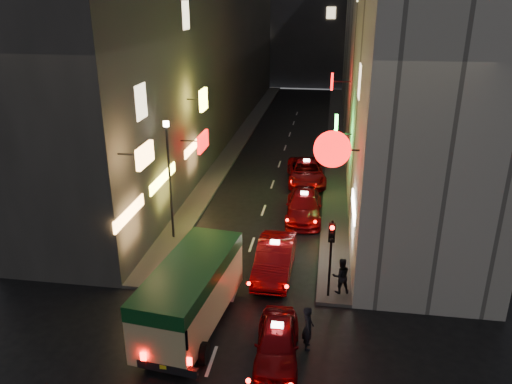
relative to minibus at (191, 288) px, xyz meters
The scene contains 14 objects.
building_left 29.79m from the minibus, 103.61° to the left, with size 7.44×52.16×18.00m.
building_right 30.43m from the minibus, 71.86° to the left, with size 7.97×52.00×18.00m.
building_far 60.80m from the minibus, 88.86° to the left, with size 30.00×10.00×22.00m, color #343439.
sidewalk_left 28.29m from the minibus, 96.20° to the left, with size 1.50×52.00×0.15m, color #413E3C.
sidewalk_right 28.65m from the minibus, 79.02° to the left, with size 1.50×52.00×0.15m, color #413E3C.
minibus is the anchor object (origin of this frame).
taxi_near 3.84m from the minibus, 21.64° to the right, with size 2.21×4.85×1.68m.
taxi_second 5.24m from the minibus, 58.54° to the left, with size 2.34×5.61×1.95m.
taxi_third 11.54m from the minibus, 71.55° to the left, with size 2.35×5.35×1.85m.
taxi_far 17.27m from the minibus, 78.53° to the left, with size 2.84×5.72×1.92m.
pedestrian_crossing 4.61m from the minibus, ahead, with size 0.65×0.42×1.96m, color black.
pedestrian_sidewalk 6.48m from the minibus, 27.89° to the left, with size 0.68×0.43×1.81m, color black.
traffic_light 5.87m from the minibus, 26.12° to the left, with size 0.26×0.43×3.50m.
lamp_post 7.95m from the minibus, 112.97° to the left, with size 0.28×0.28×6.22m.
Camera 1 is at (3.69, -9.82, 12.01)m, focal length 35.00 mm.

